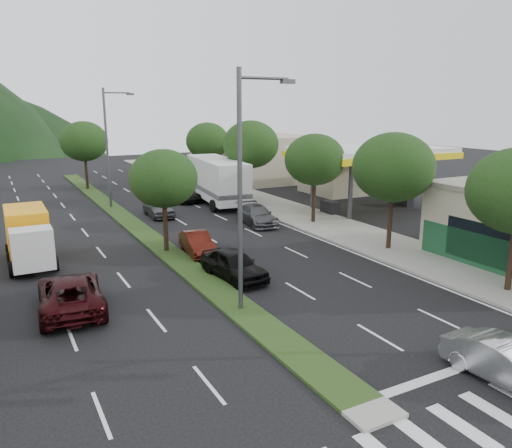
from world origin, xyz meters
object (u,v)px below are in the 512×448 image
car_queue_b (257,215)px  motorhome (217,180)px  tree_r_b (393,167)px  car_queue_a (234,265)px  streetlight_mid (109,142)px  car_queue_d (185,195)px  tree_r_c (315,160)px  tree_r_e (207,141)px  tree_med_far (84,141)px  car_queue_e (158,207)px  box_truck (28,238)px  suv_maroon (70,293)px  car_queue_c (197,243)px  sedan_silver (508,363)px  streetlight_near (244,181)px  tree_r_d (251,145)px  tree_med_near (163,179)px

car_queue_b → motorhome: (0.80, 9.06, 1.41)m
tree_r_b → car_queue_b: (-3.79, 9.78, -4.34)m
car_queue_a → streetlight_mid: bearing=86.0°
car_queue_d → tree_r_c: bearing=-65.3°
tree_r_e → tree_med_far: 12.65m
car_queue_e → box_truck: 12.98m
streetlight_mid → box_truck: size_ratio=1.66×
tree_r_b → box_truck: size_ratio=1.15×
streetlight_mid → suv_maroon: (-6.59, -21.56, -4.81)m
car_queue_c → car_queue_b: bearing=43.3°
tree_r_c → streetlight_mid: 17.57m
sedan_silver → motorhome: 32.23m
streetlight_mid → car_queue_d: (6.44, -0.11, -4.95)m
car_queue_e → streetlight_near: bearing=-95.5°
streetlight_mid → car_queue_c: streetlight_mid is taller
tree_r_e → sedan_silver: 41.92m
car_queue_a → tree_r_e: bearing=62.1°
sedan_silver → tree_med_far: bearing=91.3°
tree_r_e → streetlight_near: (-11.79, -32.00, 0.69)m
car_queue_b → car_queue_d: (-1.56, 11.11, -0.06)m
tree_r_d → tree_r_e: (0.00, 10.00, -0.29)m
tree_r_b → streetlight_near: 12.47m
tree_r_e → suv_maroon: size_ratio=1.21×
tree_r_c → motorhome: 11.55m
tree_med_far → suv_maroon: (-6.38, -32.56, -4.24)m
tree_r_b → sedan_silver: bearing=-118.7°
car_queue_c → box_truck: box_truck is taller
tree_med_near → car_queue_e: (2.62, 9.89, -3.69)m
tree_r_d → suv_maroon: (-18.38, -18.56, -4.41)m
tree_r_b → tree_r_d: tree_r_d is taller
streetlight_near → sedan_silver: size_ratio=2.41×
tree_r_e → car_queue_b: bearing=-101.8°
car_queue_b → car_queue_d: 11.22m
car_queue_a → car_queue_d: (5.14, 21.11, -0.12)m
box_truck → streetlight_mid: bearing=-119.4°
streetlight_mid → car_queue_e: size_ratio=2.31×
tree_med_near → streetlight_near: size_ratio=0.60×
tree_r_b → car_queue_e: (-9.38, 15.89, -4.30)m
streetlight_mid → suv_maroon: 23.05m
tree_med_far → sedan_silver: 45.56m
box_truck → tree_med_far: bearing=-106.7°
car_queue_c → tree_r_c: bearing=23.7°
tree_r_e → sedan_silver: bearing=-99.9°
tree_r_b → car_queue_e: size_ratio=1.60×
car_queue_c → streetlight_near: bearing=-91.8°
tree_r_e → car_queue_c: 25.84m
suv_maroon → car_queue_a: 7.89m
sedan_silver → car_queue_c: sedan_silver is taller
tree_med_far → tree_r_e: bearing=-18.4°
tree_r_b → streetlight_mid: size_ratio=0.69×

